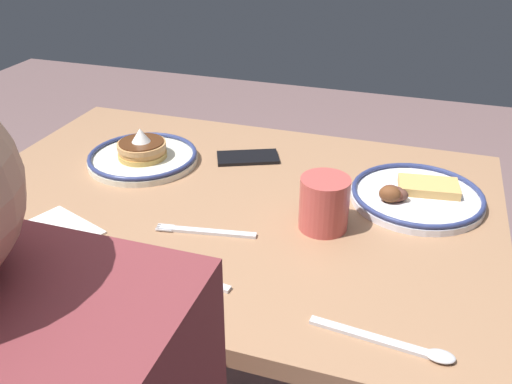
% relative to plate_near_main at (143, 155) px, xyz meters
% --- Properties ---
extents(dining_table, '(1.11, 0.78, 0.75)m').
position_rel_plate_near_main_xyz_m(dining_table, '(-0.24, 0.10, -0.18)').
color(dining_table, '#9D7251').
rests_on(dining_table, ground_plane).
extents(plate_near_main, '(0.25, 0.25, 0.08)m').
position_rel_plate_near_main_xyz_m(plate_near_main, '(0.00, 0.00, 0.00)').
color(plate_near_main, silver).
rests_on(plate_near_main, dining_table).
extents(plate_center_pancakes, '(0.27, 0.27, 0.05)m').
position_rel_plate_near_main_xyz_m(plate_center_pancakes, '(-0.62, -0.01, -0.00)').
color(plate_center_pancakes, white).
rests_on(plate_center_pancakes, dining_table).
extents(coffee_mug, '(0.09, 0.12, 0.10)m').
position_rel_plate_near_main_xyz_m(coffee_mug, '(-0.46, 0.14, 0.03)').
color(coffee_mug, '#BF4C47').
rests_on(coffee_mug, dining_table).
extents(cell_phone, '(0.16, 0.12, 0.01)m').
position_rel_plate_near_main_xyz_m(cell_phone, '(-0.23, -0.09, -0.01)').
color(cell_phone, black).
rests_on(cell_phone, dining_table).
extents(paper_napkin, '(0.19, 0.18, 0.00)m').
position_rel_plate_near_main_xyz_m(paper_napkin, '(0.01, 0.33, -0.02)').
color(paper_napkin, white).
rests_on(paper_napkin, dining_table).
extents(fork_near, '(0.19, 0.05, 0.01)m').
position_rel_plate_near_main_xyz_m(fork_near, '(-0.25, 0.23, -0.02)').
color(fork_near, silver).
rests_on(fork_near, dining_table).
extents(fork_far, '(0.19, 0.04, 0.01)m').
position_rel_plate_near_main_xyz_m(fork_far, '(-0.26, 0.36, -0.02)').
color(fork_far, silver).
rests_on(fork_far, dining_table).
extents(tea_spoon, '(0.21, 0.04, 0.01)m').
position_rel_plate_near_main_xyz_m(tea_spoon, '(-0.63, 0.42, -0.01)').
color(tea_spoon, silver).
rests_on(tea_spoon, dining_table).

